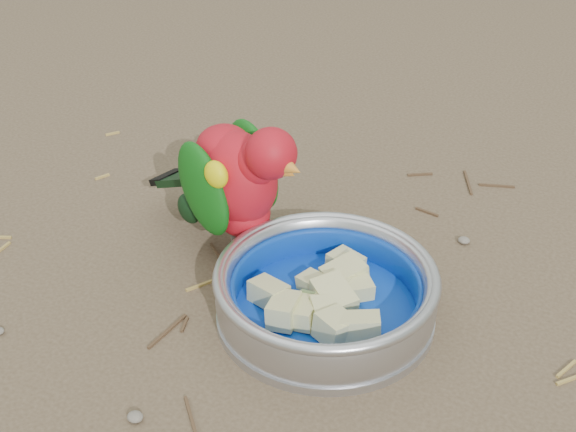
% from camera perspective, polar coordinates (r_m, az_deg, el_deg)
% --- Properties ---
extents(ground, '(60.00, 60.00, 0.00)m').
position_cam_1_polar(ground, '(0.82, -2.71, -10.47)').
color(ground, brown).
extents(food_bowl, '(0.23, 0.23, 0.02)m').
position_cam_1_polar(food_bowl, '(0.86, 2.67, -6.82)').
color(food_bowl, '#B2B2BA').
rests_on(food_bowl, ground).
extents(bowl_wall, '(0.23, 0.23, 0.04)m').
position_cam_1_polar(bowl_wall, '(0.85, 2.72, -5.26)').
color(bowl_wall, '#B2B2BA').
rests_on(bowl_wall, food_bowl).
extents(fruit_wedges, '(0.14, 0.14, 0.03)m').
position_cam_1_polar(fruit_wedges, '(0.85, 2.70, -5.63)').
color(fruit_wedges, '#CDCB87').
rests_on(fruit_wedges, food_bowl).
extents(lory_parrot, '(0.24, 0.17, 0.18)m').
position_cam_1_polar(lory_parrot, '(0.92, -3.57, 1.88)').
color(lory_parrot, '#AC0F1B').
rests_on(lory_parrot, ground).
extents(ground_debris, '(0.90, 0.80, 0.01)m').
position_cam_1_polar(ground_debris, '(0.87, -1.21, -7.14)').
color(ground_debris, '#A48741').
rests_on(ground_debris, ground).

